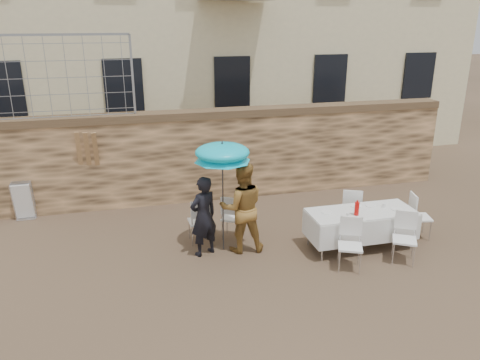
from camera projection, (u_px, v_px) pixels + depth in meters
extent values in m
plane|color=brown|center=(249.00, 311.00, 7.31)|extent=(80.00, 80.00, 0.00)
cube|color=olive|center=(197.00, 156.00, 11.52)|extent=(13.00, 0.50, 2.20)
imported|color=black|center=(204.00, 216.00, 8.83)|extent=(0.68, 0.59, 1.58)
imported|color=#C2883B|center=(242.00, 207.00, 8.96)|extent=(0.93, 0.75, 1.80)
cylinder|color=#3F3F44|center=(223.00, 207.00, 8.97)|extent=(0.03, 0.03, 1.82)
cone|color=#09BBD5|center=(222.00, 155.00, 8.63)|extent=(1.06, 1.06, 0.22)
cube|color=silver|center=(362.00, 212.00, 9.12)|extent=(2.10, 0.85, 0.05)
cylinder|color=silver|center=(323.00, 243.00, 8.71)|extent=(0.04, 0.04, 0.74)
cylinder|color=silver|center=(413.00, 232.00, 9.15)|extent=(0.04, 0.04, 0.74)
cylinder|color=silver|center=(309.00, 228.00, 9.34)|extent=(0.04, 0.04, 0.74)
cylinder|color=silver|center=(394.00, 218.00, 9.78)|extent=(0.04, 0.04, 0.74)
cylinder|color=red|center=(357.00, 209.00, 8.89)|extent=(0.09, 0.09, 0.26)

